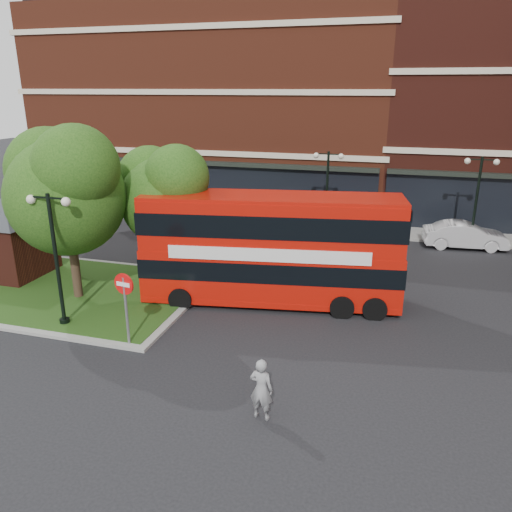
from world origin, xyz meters
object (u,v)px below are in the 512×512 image
(bus, at_px, (271,242))
(car_silver, at_px, (274,223))
(woman, at_px, (261,389))
(car_white, at_px, (465,235))

(bus, distance_m, car_silver, 10.49)
(woman, relative_size, car_silver, 0.47)
(car_silver, distance_m, car_white, 10.80)
(woman, relative_size, car_white, 0.40)
(bus, xyz_separation_m, woman, (1.70, -7.46, -1.69))
(bus, relative_size, car_silver, 2.78)
(bus, distance_m, woman, 7.83)
(car_silver, bearing_deg, bus, -173.63)
(bus, height_order, car_silver, bus)
(bus, xyz_separation_m, car_silver, (-2.39, 10.03, -1.93))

